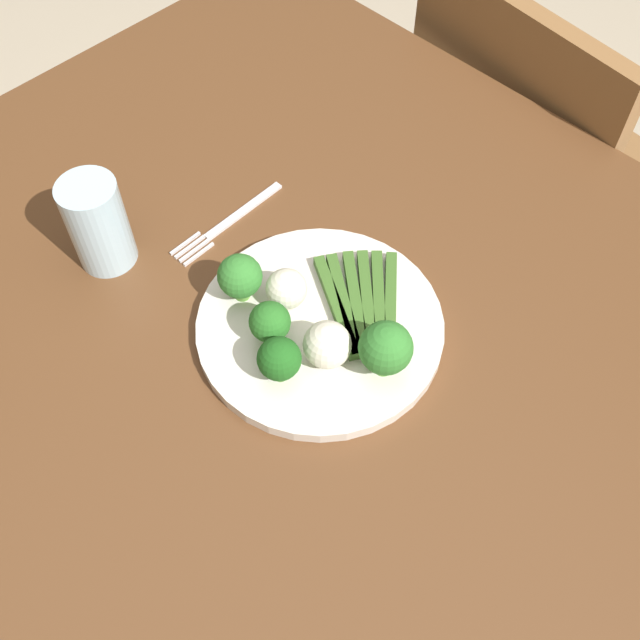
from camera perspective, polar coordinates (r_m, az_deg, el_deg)
The scene contains 13 objects.
ground_plane at distance 1.53m, azimuth 2.01°, elevation -17.77°, with size 6.00×6.00×0.02m, color #B7A88E.
dining_table at distance 0.91m, azimuth 3.24°, elevation -5.61°, with size 1.26×0.89×0.77m.
chair at distance 1.39m, azimuth 15.02°, elevation 10.39°, with size 0.44×0.44×0.87m.
plate at distance 0.81m, azimuth 0.00°, elevation -0.50°, with size 0.27×0.27×0.01m, color silver.
asparagus_bundle at distance 0.81m, azimuth 3.15°, elevation 1.23°, with size 0.15×0.14×0.01m.
broccoli_near_center at distance 0.77m, azimuth -3.81°, elevation -0.18°, with size 0.04×0.04×0.05m.
broccoli_back at distance 0.74m, azimuth 4.99°, elevation -2.16°, with size 0.05×0.05×0.07m.
broccoli_front at distance 0.74m, azimuth -3.10°, elevation -2.98°, with size 0.04×0.04×0.05m.
broccoli_back_right at distance 0.80m, azimuth -6.07°, elevation 3.27°, with size 0.05×0.05×0.06m.
cauliflower_right at distance 0.76m, azimuth 0.55°, elevation -1.87°, with size 0.05×0.05×0.05m, color silver.
cauliflower_near_fork at distance 0.80m, azimuth -2.55°, elevation 2.37°, with size 0.04×0.04×0.04m, color silver.
fork at distance 0.91m, azimuth -6.96°, elevation 7.35°, with size 0.03×0.17×0.00m.
water_glass at distance 0.87m, azimuth -16.45°, elevation 6.99°, with size 0.07×0.07×0.11m, color silver.
Camera 1 is at (-0.27, 0.34, 1.45)m, focal length 42.33 mm.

